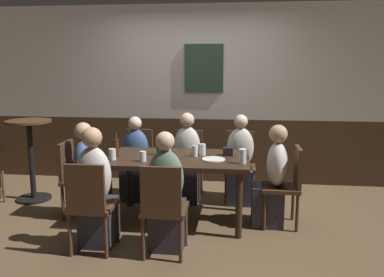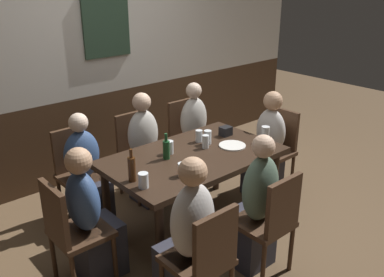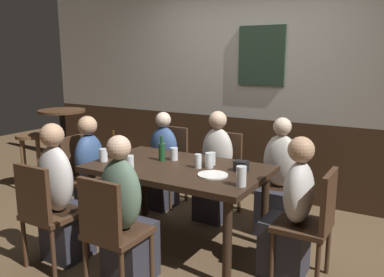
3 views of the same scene
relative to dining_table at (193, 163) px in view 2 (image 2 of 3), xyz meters
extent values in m
plane|color=brown|center=(0.00, 0.00, -0.66)|extent=(12.00, 12.00, 0.00)
cube|color=#3D2819|center=(0.00, 1.65, -0.18)|extent=(6.40, 0.10, 0.95)
cube|color=#B7B2A8|center=(0.00, 1.65, 1.12)|extent=(6.40, 0.10, 1.65)
cube|color=#233828|center=(0.14, 1.58, 1.04)|extent=(0.56, 0.03, 0.68)
cube|color=black|center=(0.00, 0.00, 0.06)|extent=(1.56, 0.94, 0.05)
cylinder|color=black|center=(-0.68, -0.39, -0.31)|extent=(0.07, 0.07, 0.69)
cylinder|color=black|center=(0.68, -0.39, -0.31)|extent=(0.07, 0.07, 0.69)
cylinder|color=black|center=(-0.68, 0.39, -0.31)|extent=(0.07, 0.07, 0.69)
cylinder|color=black|center=(0.68, 0.39, -0.31)|extent=(0.07, 0.07, 0.69)
cube|color=#422B1C|center=(-0.68, 0.81, -0.23)|extent=(0.40, 0.40, 0.04)
cube|color=#422B1C|center=(-0.68, 0.99, 0.01)|extent=(0.36, 0.04, 0.43)
cylinder|color=#422B1C|center=(-0.51, 0.64, -0.45)|extent=(0.04, 0.04, 0.41)
cylinder|color=#422B1C|center=(-0.85, 0.64, -0.45)|extent=(0.04, 0.04, 0.41)
cylinder|color=#422B1C|center=(-0.51, 0.98, -0.45)|extent=(0.04, 0.04, 0.41)
cylinder|color=#422B1C|center=(-0.85, 0.98, -0.45)|extent=(0.04, 0.04, 0.41)
cube|color=#422B1C|center=(0.00, 0.81, -0.23)|extent=(0.40, 0.40, 0.04)
cube|color=#422B1C|center=(0.00, 0.99, 0.01)|extent=(0.36, 0.04, 0.43)
cylinder|color=#422B1C|center=(0.17, 0.64, -0.45)|extent=(0.04, 0.04, 0.41)
cylinder|color=#422B1C|center=(-0.17, 0.64, -0.45)|extent=(0.04, 0.04, 0.41)
cylinder|color=#422B1C|center=(0.17, 0.98, -0.45)|extent=(0.04, 0.04, 0.41)
cylinder|color=#422B1C|center=(-0.17, 0.98, -0.45)|extent=(0.04, 0.04, 0.41)
cube|color=#422B1C|center=(0.00, -0.81, -0.23)|extent=(0.40, 0.40, 0.04)
cube|color=#422B1C|center=(0.00, -0.99, 0.01)|extent=(0.36, 0.04, 0.43)
cylinder|color=#422B1C|center=(-0.17, -0.64, -0.45)|extent=(0.04, 0.04, 0.41)
cylinder|color=#422B1C|center=(0.17, -0.64, -0.45)|extent=(0.04, 0.04, 0.41)
cylinder|color=#422B1C|center=(-0.17, -0.98, -0.45)|extent=(0.04, 0.04, 0.41)
cylinder|color=#422B1C|center=(0.17, -0.98, -0.45)|extent=(0.04, 0.04, 0.41)
cube|color=#422B1C|center=(-1.12, 0.00, -0.23)|extent=(0.40, 0.40, 0.04)
cube|color=#422B1C|center=(-1.30, 0.00, 0.01)|extent=(0.04, 0.36, 0.43)
cylinder|color=#422B1C|center=(-0.95, 0.17, -0.45)|extent=(0.04, 0.04, 0.41)
cylinder|color=#422B1C|center=(-0.95, -0.17, -0.45)|extent=(0.04, 0.04, 0.41)
cylinder|color=#422B1C|center=(-1.29, 0.17, -0.45)|extent=(0.04, 0.04, 0.41)
cube|color=#422B1C|center=(0.68, 0.81, -0.23)|extent=(0.40, 0.40, 0.04)
cube|color=#422B1C|center=(0.68, 0.99, 0.01)|extent=(0.36, 0.04, 0.43)
cylinder|color=#422B1C|center=(0.85, 0.64, -0.45)|extent=(0.04, 0.04, 0.41)
cylinder|color=#422B1C|center=(0.51, 0.64, -0.45)|extent=(0.04, 0.04, 0.41)
cylinder|color=#422B1C|center=(0.85, 0.98, -0.45)|extent=(0.04, 0.04, 0.41)
cylinder|color=#422B1C|center=(0.51, 0.98, -0.45)|extent=(0.04, 0.04, 0.41)
cube|color=#422B1C|center=(-0.68, -0.81, -0.23)|extent=(0.40, 0.40, 0.04)
cube|color=#422B1C|center=(-0.68, -0.99, 0.01)|extent=(0.36, 0.04, 0.43)
cylinder|color=#422B1C|center=(-0.51, -0.64, -0.45)|extent=(0.04, 0.04, 0.41)
cube|color=#422B1C|center=(1.12, 0.00, -0.23)|extent=(0.40, 0.40, 0.04)
cube|color=#422B1C|center=(1.30, 0.00, 0.01)|extent=(0.04, 0.36, 0.43)
cylinder|color=#422B1C|center=(0.95, -0.17, -0.45)|extent=(0.04, 0.04, 0.41)
cylinder|color=#422B1C|center=(0.95, 0.17, -0.45)|extent=(0.04, 0.04, 0.41)
cylinder|color=#422B1C|center=(1.29, -0.17, -0.45)|extent=(0.04, 0.04, 0.41)
cylinder|color=#422B1C|center=(1.29, 0.17, -0.45)|extent=(0.04, 0.04, 0.41)
cube|color=#2D2D38|center=(-0.68, 0.68, -0.43)|extent=(0.32, 0.34, 0.45)
ellipsoid|color=#334C7A|center=(-0.68, 0.77, 0.03)|extent=(0.34, 0.22, 0.47)
sphere|color=beige|center=(-0.68, 0.77, 0.34)|extent=(0.17, 0.17, 0.17)
cube|color=#2D2D38|center=(0.00, 0.68, -0.43)|extent=(0.32, 0.34, 0.45)
ellipsoid|color=beige|center=(0.00, 0.77, 0.05)|extent=(0.34, 0.22, 0.51)
sphere|color=#DBB293|center=(0.00, 0.77, 0.39)|extent=(0.19, 0.19, 0.19)
cube|color=#2D2D38|center=(0.00, -0.68, -0.43)|extent=(0.32, 0.34, 0.45)
ellipsoid|color=#56705B|center=(0.00, -0.77, 0.06)|extent=(0.34, 0.22, 0.53)
sphere|color=#DBB293|center=(0.00, -0.77, 0.41)|extent=(0.18, 0.18, 0.18)
cube|color=#2D2D38|center=(-0.99, 0.00, -0.43)|extent=(0.34, 0.32, 0.45)
ellipsoid|color=#334C7A|center=(-1.08, 0.00, 0.03)|extent=(0.22, 0.34, 0.47)
sphere|color=tan|center=(-1.08, 0.00, 0.35)|extent=(0.20, 0.20, 0.20)
cube|color=#2D2D38|center=(0.68, 0.68, -0.43)|extent=(0.32, 0.34, 0.45)
ellipsoid|color=beige|center=(0.68, 0.77, 0.05)|extent=(0.34, 0.22, 0.51)
sphere|color=beige|center=(0.68, 0.77, 0.38)|extent=(0.17, 0.17, 0.17)
cube|color=#2D2D38|center=(-0.68, -0.68, -0.43)|extent=(0.32, 0.34, 0.45)
ellipsoid|color=silver|center=(-0.68, -0.77, 0.07)|extent=(0.34, 0.22, 0.55)
sphere|color=tan|center=(-0.68, -0.77, 0.42)|extent=(0.19, 0.19, 0.19)
cube|color=#2D2D38|center=(0.99, 0.00, -0.43)|extent=(0.34, 0.32, 0.45)
ellipsoid|color=silver|center=(1.08, 0.00, 0.03)|extent=(0.22, 0.34, 0.48)
sphere|color=tan|center=(1.08, 0.00, 0.36)|extent=(0.20, 0.20, 0.20)
cylinder|color=silver|center=(-0.14, 0.16, 0.14)|extent=(0.07, 0.07, 0.12)
cylinder|color=gold|center=(-0.14, 0.16, 0.12)|extent=(0.06, 0.06, 0.08)
cylinder|color=silver|center=(0.70, -0.22, 0.16)|extent=(0.08, 0.08, 0.15)
cylinder|color=#331E14|center=(0.70, -0.22, 0.14)|extent=(0.07, 0.07, 0.11)
cylinder|color=silver|center=(-0.34, -0.25, 0.14)|extent=(0.07, 0.07, 0.11)
cylinder|color=gold|center=(-0.34, -0.25, 0.11)|extent=(0.06, 0.06, 0.06)
cylinder|color=silver|center=(0.26, 0.10, 0.15)|extent=(0.07, 0.07, 0.13)
cylinder|color=#331E14|center=(0.26, 0.10, 0.13)|extent=(0.06, 0.06, 0.09)
cylinder|color=silver|center=(0.18, 0.04, 0.14)|extent=(0.06, 0.06, 0.12)
cylinder|color=#331E14|center=(0.18, 0.04, 0.13)|extent=(0.05, 0.05, 0.10)
cylinder|color=silver|center=(-0.68, -0.21, 0.14)|extent=(0.08, 0.08, 0.12)
cylinder|color=silver|center=(-0.68, -0.21, 0.11)|extent=(0.07, 0.07, 0.06)
cylinder|color=silver|center=(0.24, 0.19, 0.14)|extent=(0.07, 0.07, 0.11)
cylinder|color=#C6842D|center=(0.24, 0.19, 0.11)|extent=(0.06, 0.06, 0.05)
cylinder|color=#194723|center=(-0.23, 0.09, 0.16)|extent=(0.06, 0.06, 0.16)
cylinder|color=#194723|center=(-0.23, 0.09, 0.28)|extent=(0.03, 0.03, 0.07)
cylinder|color=#42230F|center=(-0.68, -0.06, 0.18)|extent=(0.06, 0.06, 0.20)
cylinder|color=#42230F|center=(-0.68, -0.06, 0.31)|extent=(0.03, 0.03, 0.07)
cylinder|color=white|center=(0.40, -0.09, 0.09)|extent=(0.25, 0.25, 0.01)
cube|color=black|center=(0.55, 0.14, 0.13)|extent=(0.11, 0.09, 0.09)
camera|label=1|loc=(0.66, -4.27, 1.08)|focal=37.49mm
camera|label=2|loc=(-2.25, -2.55, 1.60)|focal=39.51mm
camera|label=3|loc=(1.83, -2.86, 1.04)|focal=37.26mm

